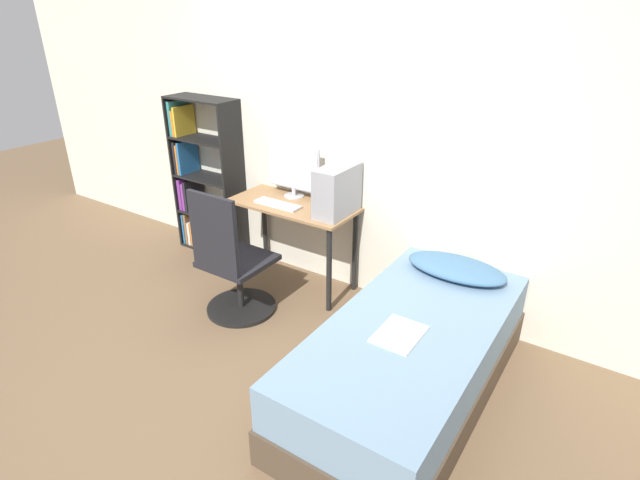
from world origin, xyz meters
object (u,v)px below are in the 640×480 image
(pc_tower, at_px, (337,191))
(bookshelf, at_px, (200,180))
(office_chair, at_px, (232,270))
(keyboard, at_px, (278,204))
(monitor, at_px, (293,169))
(bed, at_px, (409,360))

(pc_tower, bearing_deg, bookshelf, 177.04)
(office_chair, bearing_deg, pc_tower, 52.07)
(office_chair, relative_size, keyboard, 2.56)
(office_chair, relative_size, monitor, 2.03)
(bookshelf, xyz_separation_m, office_chair, (1.10, -0.76, -0.31))
(office_chair, relative_size, pc_tower, 2.51)
(bookshelf, xyz_separation_m, bed, (2.63, -0.83, -0.44))
(keyboard, bearing_deg, monitor, 94.24)
(monitor, height_order, pc_tower, monitor)
(bookshelf, relative_size, monitor, 2.88)
(bookshelf, relative_size, bed, 0.77)
(office_chair, relative_size, bed, 0.54)
(bed, xyz_separation_m, pc_tower, (-1.01, 0.75, 0.69))
(bed, xyz_separation_m, keyboard, (-1.51, 0.63, 0.50))
(bookshelf, distance_m, monitor, 1.15)
(office_chair, xyz_separation_m, bed, (1.53, -0.07, -0.14))
(office_chair, bearing_deg, bed, -2.67)
(keyboard, height_order, pc_tower, pc_tower)
(bookshelf, xyz_separation_m, monitor, (1.11, 0.05, 0.29))
(bookshelf, distance_m, bed, 2.80)
(office_chair, xyz_separation_m, monitor, (0.01, 0.81, 0.60))
(monitor, bearing_deg, pc_tower, -14.24)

